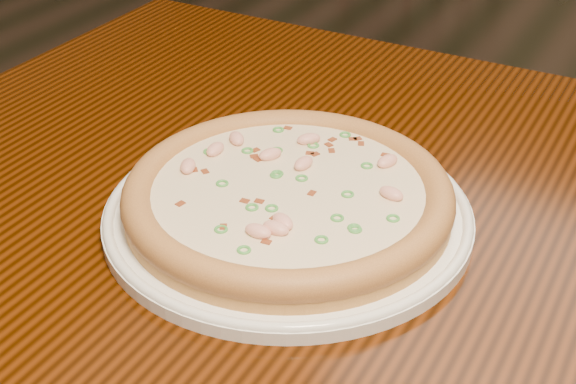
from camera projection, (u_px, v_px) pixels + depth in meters
The scene contains 3 objects.
hero_table at pixel (421, 311), 0.78m from camera, with size 1.20×0.80×0.75m.
plate at pixel (288, 212), 0.73m from camera, with size 0.34×0.34×0.02m.
pizza at pixel (288, 195), 0.72m from camera, with size 0.30×0.30×0.03m.
Camera 1 is at (0.09, -0.69, 1.16)m, focal length 50.00 mm.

